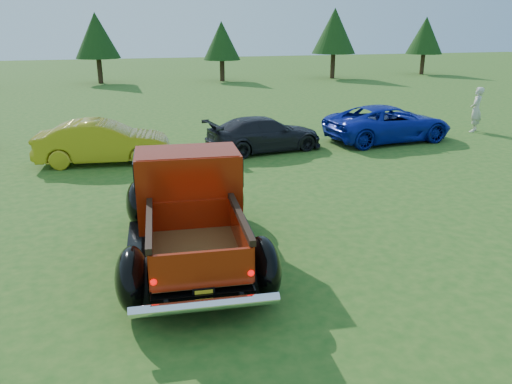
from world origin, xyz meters
The scene contains 10 objects.
ground centered at (0.00, 0.00, 0.00)m, with size 120.00×120.00×0.00m, color #245518.
tree_mid_left centered at (-3.00, 31.00, 3.38)m, with size 3.20×3.20×5.00m.
tree_mid_right centered at (6.00, 30.00, 2.97)m, with size 2.82×2.82×4.40m.
tree_east centered at (15.00, 29.50, 3.66)m, with size 3.46×3.46×5.40m.
tree_far_east centered at (24.00, 30.50, 3.25)m, with size 3.07×3.07×4.80m.
pickup_truck centered at (-1.33, 0.50, 0.93)m, with size 2.88×5.42×1.95m.
show_car_yellow centered at (-2.88, 7.56, 0.67)m, with size 1.41×4.04×1.33m, color #AE9717.
show_car_grey centered at (2.39, 7.64, 0.59)m, with size 1.64×4.04×1.17m, color black.
show_car_blue centered at (7.27, 7.84, 0.66)m, with size 2.19×4.75×1.32m, color #0E1D9C.
spectator centered at (11.50, 8.32, 0.90)m, with size 0.65×0.43×1.79m, color beige.
Camera 1 is at (-2.63, -8.33, 4.12)m, focal length 35.00 mm.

